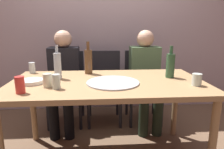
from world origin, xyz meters
The scene contains 17 objects.
back_wall centered at (0.00, 1.31, 1.30)m, with size 6.00×0.10×2.60m, color #B29EA3.
dining_table centered at (0.00, 0.00, 0.68)m, with size 1.67×0.89×0.75m.
pizza_tray centered at (0.04, -0.07, 0.76)m, with size 0.44×0.44×0.01m, color #ADADB2.
wine_bottle centered at (0.58, 0.09, 0.87)m, with size 0.08×0.08×0.29m.
beer_bottle centered at (-0.44, 0.12, 0.88)m, with size 0.06×0.06×0.30m.
water_bottle centered at (-0.17, 0.30, 0.88)m, with size 0.08×0.08×0.32m.
tumbler_near centered at (-0.47, -0.14, 0.81)m, with size 0.07×0.07×0.11m, color beige.
tumbler_far centered at (-0.39, -0.20, 0.81)m, with size 0.06×0.06×0.11m, color #B7C6BC.
wine_glass centered at (-0.74, 0.36, 0.81)m, with size 0.06×0.06×0.11m, color silver.
short_glass centered at (0.70, -0.19, 0.80)m, with size 0.08×0.08×0.10m, color #B7C6BC.
soda_can centered at (-0.63, -0.28, 0.82)m, with size 0.07×0.07×0.12m, color red.
plate_stack centered at (-0.63, -0.03, 0.77)m, with size 0.19×0.19×0.03m, color white.
chair_left centered at (-0.49, 0.84, 0.51)m, with size 0.44×0.44×0.90m.
chair_middle centered at (-0.01, 0.84, 0.51)m, with size 0.44×0.44×0.90m.
chair_right centered at (0.50, 0.84, 0.51)m, with size 0.44×0.44×0.90m.
guest_in_sweater centered at (-0.49, 0.69, 0.64)m, with size 0.36×0.56×1.17m.
guest_in_beanie centered at (0.50, 0.69, 0.64)m, with size 0.36×0.56×1.17m.
Camera 1 is at (-0.08, -1.71, 1.22)m, focal length 32.98 mm.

